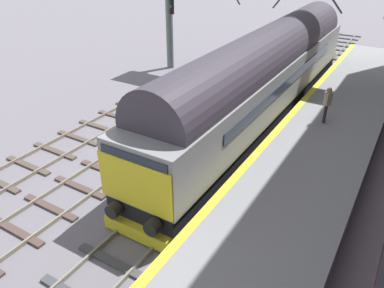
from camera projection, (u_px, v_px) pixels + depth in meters
name	position (u px, v px, depth m)	size (l,w,h in m)	color
ground_plane	(179.00, 199.00, 13.71)	(140.00, 140.00, 0.00)	slate
track_main	(179.00, 198.00, 13.68)	(2.50, 60.00, 0.15)	gray
track_adjacent_west	(105.00, 170.00, 15.29)	(2.50, 60.00, 0.15)	gray
track_adjacent_far_west	(55.00, 151.00, 16.63)	(2.50, 60.00, 0.15)	gray
station_platform	(274.00, 223.00, 11.84)	(4.00, 44.00, 1.01)	gray
diesel_locomotive	(263.00, 75.00, 18.17)	(2.74, 20.23, 4.68)	black
signal_post_far	(172.00, 21.00, 25.50)	(0.44, 0.22, 4.99)	gray
waiting_passenger	(327.00, 102.00, 16.54)	(0.39, 0.51, 1.64)	#2B2630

